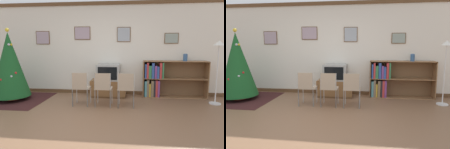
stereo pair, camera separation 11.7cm
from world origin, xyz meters
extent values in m
plane|color=brown|center=(0.00, 0.00, 0.00)|extent=(24.00, 24.00, 0.00)
cube|color=silver|center=(0.00, 2.53, 1.35)|extent=(8.74, 0.08, 2.70)
cube|color=brown|center=(0.00, 2.48, 2.65)|extent=(8.74, 0.03, 0.10)
cube|color=brown|center=(0.00, 2.48, 0.05)|extent=(8.74, 0.03, 0.10)
cube|color=brown|center=(-1.89, 2.48, 1.68)|extent=(0.42, 0.02, 0.39)
cube|color=#A893A3|center=(-1.89, 2.47, 1.68)|extent=(0.39, 0.01, 0.36)
cube|color=brown|center=(-0.66, 2.48, 1.81)|extent=(0.48, 0.02, 0.38)
cube|color=#A893A3|center=(-0.66, 2.47, 1.81)|extent=(0.44, 0.01, 0.34)
cube|color=brown|center=(0.56, 2.48, 1.76)|extent=(0.39, 0.02, 0.42)
cube|color=#9EA8B2|center=(0.56, 2.47, 1.76)|extent=(0.36, 0.01, 0.39)
cube|color=brown|center=(1.91, 2.48, 1.65)|extent=(0.39, 0.02, 0.30)
cube|color=gray|center=(1.91, 2.47, 1.65)|extent=(0.35, 0.01, 0.26)
cube|color=#381919|center=(-2.39, 1.52, 0.00)|extent=(1.87, 1.73, 0.01)
cylinder|color=maroon|center=(-2.39, 1.52, 0.06)|extent=(0.36, 0.36, 0.10)
cone|color=#195123|center=(-2.39, 1.52, 0.95)|extent=(0.99, 0.99, 1.69)
sphere|color=yellow|center=(-2.39, 1.52, 1.85)|extent=(0.10, 0.10, 0.10)
sphere|color=silver|center=(-2.19, 1.27, 0.68)|extent=(0.05, 0.05, 0.05)
sphere|color=red|center=(-2.42, 1.18, 0.60)|extent=(0.05, 0.05, 0.05)
sphere|color=#1E4CB2|center=(-2.45, 1.92, 0.41)|extent=(0.06, 0.06, 0.06)
sphere|color=silver|center=(-2.33, 1.46, 1.47)|extent=(0.06, 0.06, 0.06)
sphere|color=gold|center=(-2.30, 1.51, 1.47)|extent=(0.06, 0.06, 0.06)
sphere|color=red|center=(-2.13, 1.37, 0.75)|extent=(0.06, 0.06, 0.06)
sphere|color=silver|center=(-2.32, 1.76, 0.94)|extent=(0.06, 0.06, 0.06)
cube|color=brown|center=(0.16, 2.19, 0.03)|extent=(0.95, 0.53, 0.05)
cube|color=brown|center=(0.16, 2.19, 0.26)|extent=(0.99, 0.55, 0.42)
cube|color=#9E9E99|center=(0.16, 2.19, 0.70)|extent=(0.64, 0.53, 0.45)
cube|color=black|center=(0.16, 1.92, 0.70)|extent=(0.53, 0.01, 0.35)
cube|color=tan|center=(-0.38, 1.27, 0.43)|extent=(0.40, 0.40, 0.02)
cube|color=tan|center=(-0.38, 1.07, 0.63)|extent=(0.35, 0.02, 0.38)
cylinder|color=#B2B2B2|center=(-0.56, 1.45, 0.21)|extent=(0.02, 0.02, 0.42)
cylinder|color=#B2B2B2|center=(-0.20, 1.45, 0.21)|extent=(0.02, 0.02, 0.42)
cylinder|color=#B2B2B2|center=(-0.56, 1.09, 0.21)|extent=(0.02, 0.02, 0.42)
cylinder|color=#B2B2B2|center=(-0.20, 1.09, 0.21)|extent=(0.02, 0.02, 0.42)
cylinder|color=#B2B2B2|center=(-0.56, 1.09, 0.41)|extent=(0.02, 0.02, 0.82)
cylinder|color=#B2B2B2|center=(-0.20, 1.09, 0.41)|extent=(0.02, 0.02, 0.82)
cube|color=tan|center=(0.16, 1.27, 0.43)|extent=(0.40, 0.40, 0.02)
cube|color=tan|center=(0.16, 1.07, 0.63)|extent=(0.35, 0.02, 0.38)
cylinder|color=#B2B2B2|center=(-0.02, 1.45, 0.21)|extent=(0.02, 0.02, 0.42)
cylinder|color=#B2B2B2|center=(0.34, 1.45, 0.21)|extent=(0.02, 0.02, 0.42)
cylinder|color=#B2B2B2|center=(-0.02, 1.09, 0.21)|extent=(0.02, 0.02, 0.42)
cylinder|color=#B2B2B2|center=(0.34, 1.09, 0.21)|extent=(0.02, 0.02, 0.42)
cylinder|color=#B2B2B2|center=(-0.02, 1.09, 0.41)|extent=(0.02, 0.02, 0.82)
cylinder|color=#B2B2B2|center=(0.34, 1.09, 0.41)|extent=(0.02, 0.02, 0.82)
cube|color=tan|center=(0.70, 1.27, 0.43)|extent=(0.40, 0.40, 0.02)
cube|color=tan|center=(0.70, 1.07, 0.63)|extent=(0.35, 0.02, 0.38)
cylinder|color=#B2B2B2|center=(0.52, 1.45, 0.21)|extent=(0.02, 0.02, 0.42)
cylinder|color=#B2B2B2|center=(0.88, 1.45, 0.21)|extent=(0.02, 0.02, 0.42)
cylinder|color=#B2B2B2|center=(0.52, 1.09, 0.21)|extent=(0.02, 0.02, 0.42)
cylinder|color=#B2B2B2|center=(0.88, 1.09, 0.21)|extent=(0.02, 0.02, 0.42)
cylinder|color=#B2B2B2|center=(0.52, 1.09, 0.41)|extent=(0.02, 0.02, 0.82)
cylinder|color=#B2B2B2|center=(0.88, 1.09, 0.41)|extent=(0.02, 0.02, 0.82)
cube|color=olive|center=(1.14, 2.29, 0.51)|extent=(0.02, 0.36, 1.03)
cube|color=olive|center=(2.87, 2.29, 0.51)|extent=(0.02, 0.36, 1.03)
cube|color=olive|center=(2.01, 2.29, 1.02)|extent=(1.75, 0.36, 0.02)
cube|color=olive|center=(2.01, 2.29, 0.01)|extent=(1.75, 0.36, 0.02)
cube|color=olive|center=(2.01, 2.29, 0.53)|extent=(1.71, 0.36, 0.02)
cube|color=brown|center=(2.01, 2.47, 0.51)|extent=(1.75, 0.01, 1.03)
cube|color=teal|center=(1.21, 2.24, 0.24)|extent=(0.06, 0.24, 0.45)
cube|color=#756047|center=(1.27, 2.25, 0.26)|extent=(0.06, 0.26, 0.48)
cube|color=gold|center=(1.33, 2.25, 0.20)|extent=(0.04, 0.25, 0.37)
cube|color=#756047|center=(1.39, 2.25, 0.24)|extent=(0.07, 0.26, 0.45)
cube|color=#232328|center=(1.46, 2.26, 0.25)|extent=(0.04, 0.28, 0.47)
cube|color=#B73333|center=(1.51, 2.27, 0.25)|extent=(0.06, 0.30, 0.46)
cube|color=#7A3D7F|center=(1.57, 2.23, 0.25)|extent=(0.05, 0.21, 0.46)
cube|color=#2D4C93|center=(1.20, 2.26, 0.74)|extent=(0.04, 0.28, 0.39)
cube|color=#B73333|center=(1.26, 2.22, 0.76)|extent=(0.05, 0.21, 0.43)
cube|color=#337547|center=(1.32, 2.24, 0.72)|extent=(0.07, 0.23, 0.35)
cube|color=#2D4C93|center=(1.40, 2.27, 0.76)|extent=(0.07, 0.30, 0.43)
cube|color=#7A3D7F|center=(1.47, 2.22, 0.72)|extent=(0.05, 0.21, 0.35)
cube|color=#2D4C93|center=(1.54, 2.23, 0.71)|extent=(0.06, 0.22, 0.33)
cube|color=#B73333|center=(1.61, 2.26, 0.76)|extent=(0.06, 0.28, 0.44)
cube|color=#337547|center=(1.67, 2.25, 0.76)|extent=(0.04, 0.27, 0.44)
cylinder|color=#335684|center=(2.26, 2.25, 1.12)|extent=(0.11, 0.11, 0.19)
torus|color=#335684|center=(2.26, 2.25, 1.21)|extent=(0.10, 0.10, 0.02)
cylinder|color=silver|center=(2.90, 1.71, 0.01)|extent=(0.28, 0.28, 0.03)
cylinder|color=silver|center=(2.90, 1.71, 0.74)|extent=(0.03, 0.03, 1.42)
cone|color=white|center=(2.90, 1.71, 1.51)|extent=(0.28, 0.28, 0.12)
camera|label=1|loc=(0.88, -3.38, 1.45)|focal=32.00mm
camera|label=2|loc=(1.00, -3.37, 1.45)|focal=32.00mm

